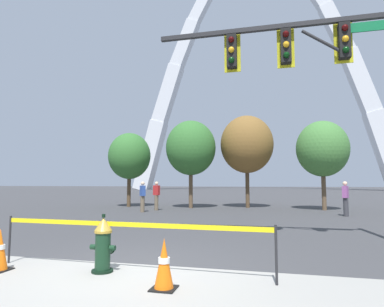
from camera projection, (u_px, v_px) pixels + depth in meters
name	position (u px, v px, depth m)	size (l,w,h in m)	color
ground_plane	(132.00, 270.00, 5.72)	(240.00, 240.00, 0.00)	#3D3D3F
fire_hydrant	(103.00, 245.00, 5.60)	(0.46, 0.48, 0.99)	black
caution_tape_barrier	(127.00, 236.00, 5.56)	(4.98, 0.22, 0.90)	#232326
traffic_cone_by_hydrant	(164.00, 264.00, 4.69)	(0.36, 0.36, 0.73)	black
traffic_cone_mid_sidewalk	(0.00, 250.00, 5.66)	(0.36, 0.36, 0.73)	black
traffic_signal_gantry	(331.00, 73.00, 8.10)	(6.42, 0.44, 6.00)	#232326
monument_arch	(257.00, 79.00, 69.62)	(55.49, 3.34, 54.54)	silver
tree_far_left	(129.00, 156.00, 21.02)	(2.71, 2.71, 4.74)	brown
tree_left_mid	(191.00, 148.00, 19.96)	(3.05, 3.05, 5.34)	brown
tree_center_left	(247.00, 144.00, 20.25)	(3.26, 3.26, 5.71)	brown
tree_center_right	(322.00, 149.00, 18.36)	(2.87, 2.87, 5.03)	brown
pedestrian_walking_left	(143.00, 196.00, 16.99)	(0.38, 0.38, 1.59)	brown
pedestrian_standing_center	(346.00, 198.00, 14.83)	(0.33, 0.39, 1.59)	#38383D
pedestrian_walking_right	(156.00, 195.00, 18.12)	(0.38, 0.29, 1.59)	brown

